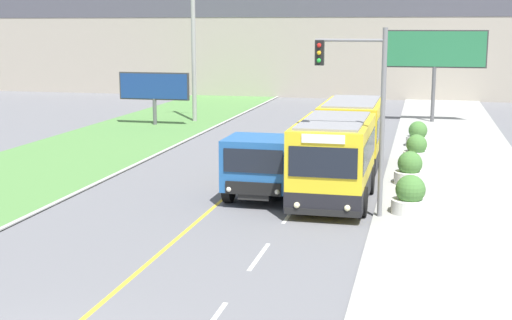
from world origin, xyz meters
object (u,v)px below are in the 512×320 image
object	(u,v)px
city_bus	(344,146)
planter_round_third	(416,150)
utility_pole_far	(193,36)
traffic_light_mast	(363,99)
billboard_small	(154,87)
billboard_large	(435,52)
planter_round_far	(418,135)
car_distant	(359,132)
dump_truck	(266,165)
planter_round_second	(410,170)
planter_round_near	(410,197)

from	to	relation	value
city_bus	planter_round_third	size ratio (longest dim) A/B	9.48
utility_pole_far	traffic_light_mast	bearing A→B (deg)	-59.43
utility_pole_far	billboard_small	bearing A→B (deg)	-130.83
billboard_large	planter_round_far	distance (m)	10.86
car_distant	traffic_light_mast	bearing A→B (deg)	-84.76
city_bus	billboard_large	world-z (taller)	billboard_large
city_bus	utility_pole_far	size ratio (longest dim) A/B	1.11
billboard_large	dump_truck	bearing A→B (deg)	-105.35
billboard_large	billboard_small	size ratio (longest dim) A/B	1.39
city_bus	planter_round_far	size ratio (longest dim) A/B	9.41
dump_truck	planter_round_far	distance (m)	13.42
billboard_small	planter_round_far	size ratio (longest dim) A/B	3.54
billboard_large	city_bus	bearing A→B (deg)	-100.47
car_distant	planter_round_far	bearing A→B (deg)	-6.76
car_distant	utility_pole_far	distance (m)	14.16
traffic_light_mast	dump_truck	bearing A→B (deg)	149.88
utility_pole_far	planter_round_second	size ratio (longest dim) A/B	8.50
utility_pole_far	planter_round_second	distance (m)	22.26
planter_round_third	planter_round_far	xyz separation A→B (m)	(0.01, 4.60, 0.00)
city_bus	billboard_small	xyz separation A→B (m)	(-13.57, 14.44, 0.86)
dump_truck	billboard_small	world-z (taller)	billboard_small
utility_pole_far	planter_round_near	size ratio (longest dim) A/B	8.51
traffic_light_mast	billboard_large	bearing A→B (deg)	84.17
traffic_light_mast	billboard_small	size ratio (longest dim) A/B	1.34
city_bus	car_distant	xyz separation A→B (m)	(-0.24, 9.84, -0.84)
dump_truck	billboard_small	size ratio (longest dim) A/B	1.41
utility_pole_far	billboard_large	xyz separation A→B (m)	(15.26, 2.90, -0.97)
traffic_light_mast	planter_round_near	bearing A→B (deg)	21.40
billboard_small	planter_round_near	size ratio (longest dim) A/B	3.56
dump_truck	city_bus	bearing A→B (deg)	48.14
car_distant	planter_round_near	bearing A→B (deg)	-78.26
planter_round_second	planter_round_far	xyz separation A→B (m)	(0.21, 9.20, 0.00)
traffic_light_mast	planter_round_far	xyz separation A→B (m)	(1.68, 14.42, -3.26)
planter_round_third	billboard_large	bearing A→B (deg)	86.77
billboard_large	planter_round_near	size ratio (longest dim) A/B	4.96
billboard_small	planter_round_far	bearing A→B (deg)	-16.87
planter_round_near	planter_round_second	bearing A→B (deg)	91.39
car_distant	planter_round_third	distance (m)	5.81
car_distant	utility_pole_far	world-z (taller)	utility_pole_far
utility_pole_far	traffic_light_mast	world-z (taller)	utility_pole_far
planter_round_third	traffic_light_mast	bearing A→B (deg)	-99.66
planter_round_third	planter_round_far	world-z (taller)	planter_round_far
traffic_light_mast	car_distant	bearing A→B (deg)	95.24
billboard_small	planter_round_third	size ratio (longest dim) A/B	3.56
car_distant	planter_round_near	xyz separation A→B (m)	(2.94, -14.16, -0.05)
planter_round_third	billboard_small	bearing A→B (deg)	149.70
planter_round_near	planter_round_second	xyz separation A→B (m)	(-0.11, 4.60, 0.00)
city_bus	utility_pole_far	xyz separation A→B (m)	(-11.65, 16.67, 4.03)
billboard_small	planter_round_third	world-z (taller)	billboard_small
billboard_small	planter_round_third	xyz separation A→B (m)	(16.36, -9.56, -1.74)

